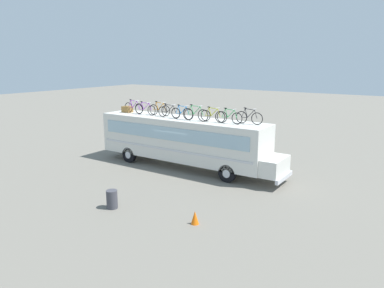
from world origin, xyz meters
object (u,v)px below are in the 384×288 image
Objects in this scene: luggage_bag_1 at (127,109)px; rooftop_bicycle_6 at (195,114)px; rooftop_bicycle_1 at (134,108)px; rooftop_bicycle_4 at (169,112)px; rooftop_bicycle_2 at (145,109)px; rooftop_bicycle_5 at (182,113)px; rooftop_bicycle_8 at (229,117)px; rooftop_bicycle_3 at (160,110)px; rooftop_bicycle_9 at (249,117)px; traffic_cone at (195,218)px; trash_bin at (112,199)px; rooftop_bicycle_7 at (213,116)px; bus at (184,139)px.

luggage_bag_1 is 5.95m from rooftop_bicycle_6.
rooftop_bicycle_1 is 0.98× the size of rooftop_bicycle_4.
luggage_bag_1 is 1.82m from rooftop_bicycle_2.
rooftop_bicycle_5 is 3.14m from rooftop_bicycle_8.
rooftop_bicycle_3 reaches higher than rooftop_bicycle_2.
traffic_cone is at bearing -82.58° from rooftop_bicycle_9.
traffic_cone is (9.33, -6.56, -3.26)m from rooftop_bicycle_1.
rooftop_bicycle_1 is 7.41m from rooftop_bicycle_8.
trash_bin is at bearing -51.34° from luggage_bag_1.
rooftop_bicycle_7 reaches higher than trash_bin.
rooftop_bicycle_8 is (8.09, -0.17, 0.16)m from luggage_bag_1.
rooftop_bicycle_4 is 4.25m from rooftop_bicycle_8.
rooftop_bicycle_5 reaches higher than traffic_cone.
bus is 7.63× the size of rooftop_bicycle_9.
rooftop_bicycle_5 is at bearing -13.01° from rooftop_bicycle_3.
rooftop_bicycle_2 is 2.03× the size of trash_bin.
luggage_bag_1 is at bearing -178.15° from rooftop_bicycle_9.
rooftop_bicycle_8 is at bearing -1.20° from luggage_bag_1.
rooftop_bicycle_3 is at bearing 177.15° from rooftop_bicycle_8.
rooftop_bicycle_7 is (4.21, -0.29, -0.01)m from rooftop_bicycle_3.
luggage_bag_1 is 0.39× the size of rooftop_bicycle_8.
rooftop_bicycle_5 reaches higher than rooftop_bicycle_7.
rooftop_bicycle_1 is 1.01× the size of rooftop_bicycle_7.
rooftop_bicycle_2 is 1.03× the size of rooftop_bicycle_3.
rooftop_bicycle_2 is at bearing 177.90° from rooftop_bicycle_4.
traffic_cone is (5.05, -6.24, -3.25)m from rooftop_bicycle_5.
rooftop_bicycle_4 reaches higher than luggage_bag_1.
rooftop_bicycle_8 is 7.49m from traffic_cone.
rooftop_bicycle_2 is at bearing 176.93° from rooftop_bicycle_6.
trash_bin is at bearing -82.36° from rooftop_bicycle_5.
rooftop_bicycle_1 is 0.98× the size of rooftop_bicycle_3.
rooftop_bicycle_4 is at bearing 134.02° from traffic_cone.
rooftop_bicycle_3 is 6.31m from rooftop_bicycle_9.
bus is 7.01× the size of rooftop_bicycle_6.
rooftop_bicycle_7 is at bearing -1.57° from luggage_bag_1.
rooftop_bicycle_4 is at bearing -3.34° from rooftop_bicycle_1.
rooftop_bicycle_1 is 1.01× the size of rooftop_bicycle_9.
luggage_bag_1 is 0.38× the size of rooftop_bicycle_9.
rooftop_bicycle_6 is at bearing 89.70° from trash_bin.
rooftop_bicycle_9 reaches higher than trash_bin.
rooftop_bicycle_4 is at bearing 106.10° from trash_bin.
rooftop_bicycle_6 is 1.10× the size of rooftop_bicycle_8.
rooftop_bicycle_5 is 1.01× the size of rooftop_bicycle_8.
rooftop_bicycle_5 is at bearing -6.99° from rooftop_bicycle_4.
rooftop_bicycle_2 and rooftop_bicycle_4 have the same top height.
rooftop_bicycle_9 reaches higher than rooftop_bicycle_8.
trash_bin is at bearing -73.90° from rooftop_bicycle_4.
trash_bin is (-1.11, -7.17, -3.10)m from rooftop_bicycle_7.
rooftop_bicycle_9 is (6.31, 0.20, 0.00)m from rooftop_bicycle_3.
luggage_bag_1 is 7.01m from rooftop_bicycle_7.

